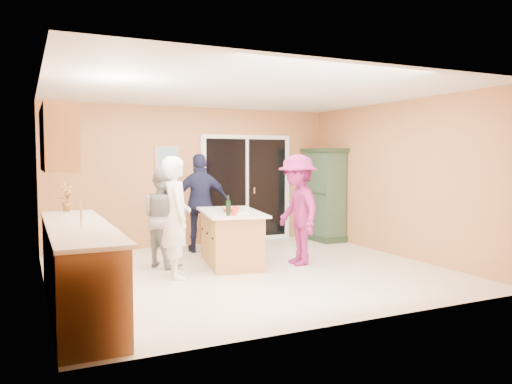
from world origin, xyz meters
name	(u,v)px	position (x,y,z in m)	size (l,w,h in m)	color
floor	(250,271)	(0.00, 0.00, 0.00)	(5.50, 5.50, 0.00)	silver
ceiling	(249,91)	(0.00, 0.00, 2.60)	(5.50, 5.00, 0.10)	silver
wall_back	(195,176)	(0.00, 2.50, 1.30)	(5.50, 0.10, 2.60)	#EDA261
wall_front	(353,194)	(0.00, -2.50, 1.30)	(5.50, 0.10, 2.60)	#EDA261
wall_left	(42,187)	(-2.75, 0.00, 1.30)	(0.10, 5.00, 2.60)	#EDA261
wall_right	(399,179)	(2.75, 0.00, 1.30)	(0.10, 5.00, 2.60)	#EDA261
left_cabinet_run	(79,271)	(-2.45, -1.05, 0.46)	(0.65, 3.05, 1.24)	#AB8042
upper_cabinets	(58,139)	(-2.58, -0.20, 1.88)	(0.35, 1.60, 0.75)	#AB8042
sliding_door	(247,188)	(1.05, 2.46, 1.05)	(1.90, 0.07, 2.10)	white
framed_picture	(167,161)	(-0.55, 2.48, 1.60)	(0.46, 0.04, 0.56)	tan
kitchen_island	(231,239)	(-0.06, 0.56, 0.39)	(1.13, 1.71, 0.83)	#AB8042
green_hutch	(324,196)	(2.49, 1.90, 0.89)	(0.53, 1.00, 1.84)	#1F321F
woman_white	(176,217)	(-1.06, 0.10, 0.84)	(0.61, 0.40, 1.67)	white
woman_grey	(163,218)	(-1.05, 0.86, 0.75)	(0.72, 0.56, 1.49)	gray
woman_navy	(201,203)	(-0.15, 1.75, 0.86)	(1.01, 0.42, 1.73)	#191938
woman_magenta	(298,210)	(0.87, 0.13, 0.85)	(1.10, 0.63, 1.70)	#7D1B60
serving_bowl	(230,210)	(-0.11, 0.46, 0.86)	(0.26, 0.26, 0.06)	red
tulip_vase	(66,196)	(-2.45, 0.52, 1.14)	(0.22, 0.15, 0.41)	red
tumbler_near	(234,212)	(-0.24, 0.01, 0.88)	(0.07, 0.07, 0.09)	red
tumbler_far	(235,210)	(-0.13, 0.24, 0.88)	(0.07, 0.07, 0.10)	red
wine_bottle	(228,208)	(-0.32, 0.03, 0.95)	(0.07, 0.07, 0.30)	black
white_plate	(241,212)	(-0.02, 0.28, 0.84)	(0.20, 0.20, 0.01)	silver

